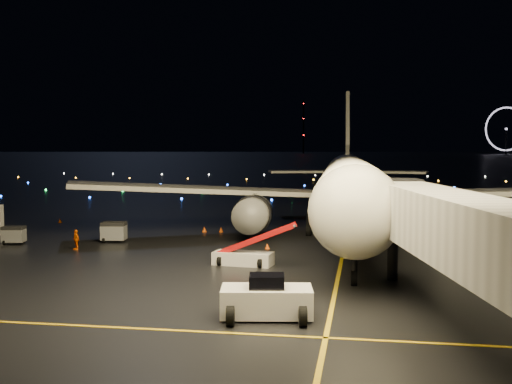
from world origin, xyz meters
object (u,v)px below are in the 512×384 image
at_px(pushback_tug, 267,296).
at_px(belt_loader, 243,244).
at_px(airliner, 350,154).
at_px(baggage_cart_0, 114,232).
at_px(crew_c, 76,240).
at_px(baggage_cart_1, 14,235).

xyz_separation_m(pushback_tug, belt_loader, (-3.86, 13.93, 0.44)).
relative_size(airliner, belt_loader, 8.83).
bearing_deg(belt_loader, baggage_cart_0, 153.72).
bearing_deg(airliner, pushback_tug, -98.01).
distance_m(pushback_tug, belt_loader, 14.46).
bearing_deg(baggage_cart_0, belt_loader, -41.61).
bearing_deg(airliner, crew_c, -149.93).
height_order(airliner, pushback_tug, airliner).
bearing_deg(pushback_tug, airliner, 75.48).
relative_size(belt_loader, baggage_cart_0, 2.97).
distance_m(airliner, baggage_cart_0, 23.98).
xyz_separation_m(airliner, baggage_cart_0, (-20.89, -9.44, -7.02)).
xyz_separation_m(pushback_tug, crew_c, (-19.01, 18.44, -0.25)).
relative_size(pushback_tug, crew_c, 2.72).
xyz_separation_m(airliner, belt_loader, (-7.20, -18.60, -6.39)).
distance_m(pushback_tug, baggage_cart_1, 33.00).
distance_m(airliner, pushback_tug, 33.40).
relative_size(airliner, crew_c, 33.12).
bearing_deg(baggage_cart_1, crew_c, -26.71).
xyz_separation_m(crew_c, baggage_cart_1, (-6.87, 2.04, -0.06)).
bearing_deg(baggage_cart_0, airliner, 16.49).
bearing_deg(airliner, baggage_cart_1, -159.75).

